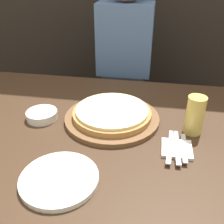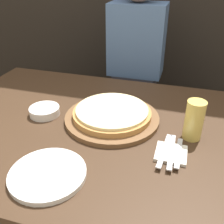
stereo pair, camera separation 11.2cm
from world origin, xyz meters
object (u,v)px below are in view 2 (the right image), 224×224
Objects in this scene: fork at (164,150)px; diner_person at (135,80)px; side_bowl at (45,111)px; dinner_knife at (171,151)px; spoon at (179,153)px; pizza_on_board at (112,115)px; dinner_plate at (48,174)px; beer_glass at (194,119)px.

diner_person reaches higher than fork.
side_bowl reaches higher than dinner_knife.
diner_person is at bearing 109.06° from fork.
spoon is (0.03, 0.00, 0.00)m from dinner_knife.
pizza_on_board is 0.40m from dinner_plate.
beer_glass is 0.12× the size of diner_person.
pizza_on_board is at bearing 145.73° from fork.
spoon is at bearing -107.16° from beer_glass.
side_bowl is 0.66× the size of dinner_knife.
pizza_on_board is at bearing 150.50° from spoon.
diner_person reaches higher than side_bowl.
beer_glass is 0.63× the size of dinner_plate.
beer_glass reaches higher than spoon.
pizza_on_board is 2.37× the size of spoon.
pizza_on_board is 0.63m from diner_person.
fork is (0.24, -0.17, -0.01)m from pizza_on_board.
beer_glass is 1.18× the size of side_bowl.
spoon is (-0.04, -0.13, -0.07)m from beer_glass.
beer_glass reaches higher than fork.
beer_glass is 0.57m from dinner_plate.
beer_glass reaches higher than side_bowl.
side_bowl is at bearing 120.32° from dinner_plate.
beer_glass is at bearing 63.48° from dinner_knife.
dinner_knife is 0.85m from diner_person.
diner_person is at bearing 110.66° from dinner_knife.
beer_glass is at bearing 72.84° from spoon.
beer_glass is at bearing -6.02° from pizza_on_board.
side_bowl is 0.78× the size of spoon.
side_bowl is (-0.30, -0.04, -0.01)m from pizza_on_board.
pizza_on_board is at bearing 75.51° from dinner_plate.
pizza_on_board is 2.02× the size of dinner_knife.
pizza_on_board reaches higher than fork.
dinner_plate is 1.86× the size of side_bowl.
side_bowl is (-0.20, 0.35, 0.01)m from dinner_plate.
dinner_knife is at bearing -69.34° from diner_person.
dinner_knife is at bearing -116.52° from beer_glass.
side_bowl is at bearing -112.52° from diner_person.
dinner_plate is at bearing -94.08° from diner_person.
dinner_knife is at bearing 30.96° from dinner_plate.
beer_glass is 0.78× the size of dinner_knife.
dinner_plate is at bearing -147.24° from fork.
beer_glass is 0.78× the size of fork.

